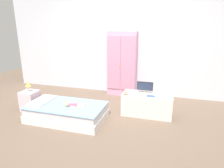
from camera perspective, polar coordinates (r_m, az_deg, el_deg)
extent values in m
cube|color=brown|center=(3.90, -2.76, -9.64)|extent=(10.00, 10.00, 0.02)
cube|color=silver|center=(5.03, 3.02, 12.41)|extent=(6.40, 0.05, 2.70)
cube|color=white|center=(3.83, -13.17, -9.16)|extent=(1.44, 0.81, 0.15)
cube|color=silver|center=(3.78, -13.31, -7.21)|extent=(1.40, 0.77, 0.13)
cube|color=#7AA8DB|center=(3.75, -13.39, -6.16)|extent=(1.43, 0.80, 0.02)
cube|color=white|center=(4.01, -20.01, -4.72)|extent=(0.31, 0.58, 0.05)
cube|color=#D6668E|center=(3.64, -11.43, -6.09)|extent=(0.15, 0.11, 0.06)
cube|color=#DBB293|center=(3.63, -9.11, -6.21)|extent=(0.16, 0.08, 0.04)
cube|color=#DBB293|center=(3.60, -9.21, -6.43)|extent=(0.16, 0.08, 0.04)
cube|color=#DBB293|center=(3.69, -11.25, -6.02)|extent=(0.10, 0.05, 0.03)
cube|color=#DBB293|center=(3.60, -11.59, -6.66)|extent=(0.10, 0.05, 0.03)
sphere|color=#DBB293|center=(3.66, -13.07, -5.83)|extent=(0.09, 0.09, 0.09)
sphere|color=#E0C67F|center=(3.66, -13.25, -5.79)|extent=(0.10, 0.10, 0.10)
cube|color=silver|center=(4.46, -23.17, -4.53)|extent=(0.32, 0.32, 0.41)
cylinder|color=#B7B2AD|center=(4.40, -23.48, -1.94)|extent=(0.09, 0.09, 0.01)
cylinder|color=#B7B2AD|center=(4.38, -23.56, -1.28)|extent=(0.02, 0.02, 0.09)
cone|color=#E5B24C|center=(4.35, -23.71, 0.03)|extent=(0.12, 0.12, 0.11)
cube|color=#E599BC|center=(4.91, 3.04, 5.94)|extent=(0.73, 0.28, 1.62)
cube|color=#C986A6|center=(4.80, 0.51, 6.22)|extent=(0.34, 0.02, 1.33)
cube|color=#C986A6|center=(4.72, 4.79, 5.98)|extent=(0.34, 0.02, 1.33)
sphere|color=gold|center=(4.75, 2.10, 5.61)|extent=(0.02, 0.02, 0.02)
sphere|color=gold|center=(4.74, 3.04, 5.56)|extent=(0.02, 0.02, 0.02)
cube|color=silver|center=(3.94, 10.35, -6.03)|extent=(0.98, 0.44, 0.43)
cylinder|color=#99999E|center=(3.94, 9.70, -2.56)|extent=(0.10, 0.10, 0.01)
cylinder|color=#99999E|center=(3.93, 9.72, -2.15)|extent=(0.02, 0.02, 0.05)
cube|color=black|center=(3.89, 9.79, -0.60)|extent=(0.32, 0.02, 0.17)
cube|color=#28334C|center=(3.88, 9.77, -0.66)|extent=(0.30, 0.01, 0.15)
cube|color=#8E6642|center=(3.80, 4.07, -3.07)|extent=(0.09, 0.01, 0.01)
cube|color=#8E6642|center=(3.77, 3.98, -3.20)|extent=(0.09, 0.01, 0.01)
cube|color=tan|center=(3.77, 4.04, -2.50)|extent=(0.06, 0.03, 0.03)
cylinder|color=tan|center=(3.78, 4.38, -2.88)|extent=(0.01, 0.01, 0.02)
cylinder|color=tan|center=(3.76, 4.32, -2.97)|extent=(0.01, 0.01, 0.02)
cylinder|color=tan|center=(3.79, 3.75, -2.82)|extent=(0.01, 0.01, 0.02)
cylinder|color=tan|center=(3.77, 3.69, -2.91)|extent=(0.01, 0.01, 0.02)
cylinder|color=tan|center=(3.75, 4.43, -2.16)|extent=(0.02, 0.02, 0.02)
sphere|color=tan|center=(3.75, 4.44, -1.89)|extent=(0.03, 0.03, 0.03)
cube|color=blue|center=(3.76, 11.46, -3.55)|extent=(0.16, 0.09, 0.01)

